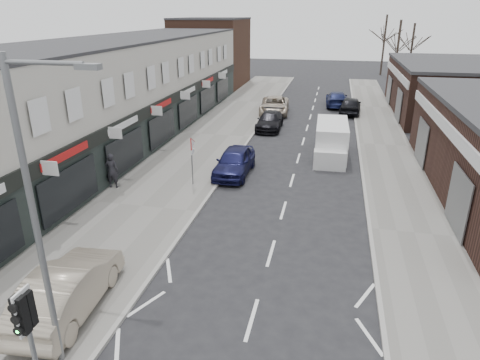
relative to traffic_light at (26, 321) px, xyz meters
The scene contains 20 objects.
pavement_left 24.24m from the traffic_light, 95.59° to the left, with size 5.50×64.00×0.12m, color slate.
pavement_right 26.18m from the traffic_light, 67.09° to the left, with size 3.50×64.00×0.12m, color slate.
shop_terrace_left 23.39m from the traffic_light, 112.93° to the left, with size 8.00×41.00×7.10m, color beige.
brick_block_far 47.91m from the traffic_light, 100.95° to the left, with size 8.00×10.00×8.00m, color #4B2C20.
right_unit_far 39.78m from the traffic_light, 64.86° to the left, with size 10.00×16.00×4.50m, color #382119.
tree_far_a 51.84m from the traffic_light, 75.00° to the left, with size 3.60×3.60×8.00m, color #382D26, non-canonical shape.
tree_far_b 58.28m from the traffic_light, 74.15° to the left, with size 3.60×3.60×7.50m, color #382D26, non-canonical shape.
tree_far_c 63.39m from the traffic_light, 78.25° to the left, with size 3.60×3.60×8.50m, color #382D26, non-canonical shape.
traffic_light is the anchor object (origin of this frame).
street_lamp 2.52m from the traffic_light, 95.88° to the left, with size 2.23×0.22×8.00m.
warning_sign 14.04m from the traffic_light, 93.10° to the left, with size 0.12×0.80×2.70m.
white_van 21.96m from the traffic_light, 73.02° to the left, with size 2.09×5.66×2.19m.
sedan_on_pavement 3.67m from the traffic_light, 111.36° to the left, with size 1.68×4.81×1.58m, color #A29581.
pedestrian 13.61m from the traffic_light, 110.76° to the left, with size 0.69×0.45×1.89m, color black.
parked_car_left_a 16.39m from the traffic_light, 86.49° to the left, with size 1.85×4.59×1.56m, color #141640.
parked_car_left_b 27.07m from the traffic_light, 86.93° to the left, with size 1.91×4.70×1.36m, color black.
parked_car_left_c 32.76m from the traffic_light, 88.25° to the left, with size 2.54×5.51×1.53m, color #B1A18E.
parked_car_right_a 21.68m from the traffic_light, 72.11° to the left, with size 1.39×3.99×1.31m, color silver.
parked_car_right_b 35.02m from the traffic_light, 76.95° to the left, with size 1.86×4.61×1.57m, color black.
parked_car_right_c 37.92m from the traffic_light, 79.90° to the left, with size 2.06×5.08×1.47m, color #151C44.
Camera 1 is at (1.94, -8.54, 8.87)m, focal length 32.00 mm.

